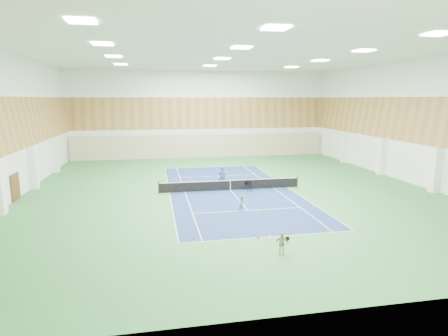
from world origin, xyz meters
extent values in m
plane|color=#317339|center=(0.00, 0.00, 0.00)|extent=(40.00, 40.00, 0.00)
cube|color=navy|center=(0.00, 0.00, 0.01)|extent=(10.97, 23.77, 0.01)
cube|color=#C6B793|center=(0.00, 19.75, 1.60)|extent=(35.40, 0.16, 3.20)
cube|color=#593319|center=(-17.92, 0.00, 1.10)|extent=(0.08, 1.80, 2.20)
imported|color=#1F4691|center=(-0.49, 1.55, 0.97)|extent=(0.74, 0.51, 1.95)
imported|color=gray|center=(-0.43, -6.39, 0.55)|extent=(0.65, 0.58, 1.10)
imported|color=tan|center=(-0.19, -14.41, 0.60)|extent=(0.75, 0.46, 1.20)
cone|color=orange|center=(-3.91, -6.52, 0.11)|extent=(0.21, 0.21, 0.23)
cone|color=orange|center=(-1.59, -6.63, 0.10)|extent=(0.18, 0.18, 0.19)
cone|color=#F9530D|center=(1.19, -6.44, 0.10)|extent=(0.18, 0.18, 0.20)
cone|color=red|center=(3.46, -6.92, 0.10)|extent=(0.18, 0.18, 0.19)
cone|color=#DA480B|center=(-4.57, -11.33, 0.10)|extent=(0.19, 0.19, 0.21)
cone|color=#E1560B|center=(-0.80, -12.01, 0.11)|extent=(0.20, 0.20, 0.22)
cone|color=orange|center=(1.88, -11.60, 0.10)|extent=(0.18, 0.18, 0.20)
cone|color=orange|center=(3.90, -11.66, 0.10)|extent=(0.18, 0.18, 0.20)
camera|label=1|loc=(-6.72, -32.34, 8.18)|focal=30.00mm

